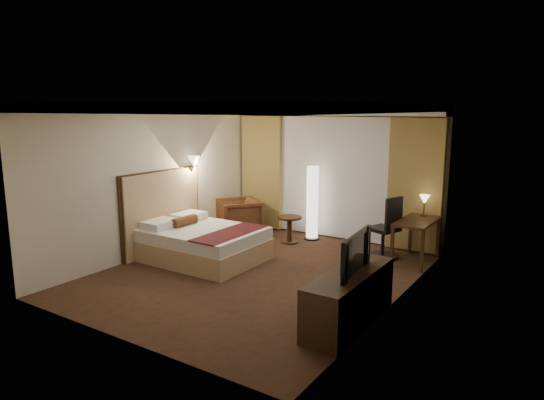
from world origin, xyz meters
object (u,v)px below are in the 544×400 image
Objects in this scene: floor_lamp at (312,203)px; desk at (416,241)px; office_chair at (384,227)px; television at (349,250)px; dresser at (349,298)px; armchair at (238,215)px; side_table at (290,230)px; bed at (204,244)px.

floor_lamp is 1.39× the size of desk.
floor_lamp is 1.33× the size of office_chair.
desk is (2.23, -0.35, -0.38)m from floor_lamp.
office_chair is at bearing -13.71° from floor_lamp.
dresser is at bearing -95.31° from television.
floor_lamp reaches higher than dresser.
armchair is 0.57× the size of floor_lamp.
armchair reaches higher than desk.
dresser is (3.72, -2.67, -0.09)m from armchair.
dresser is (0.05, -2.89, -0.04)m from desk.
floor_lamp is at bearing 62.85° from side_table.
television is (3.69, -2.67, 0.52)m from armchair.
television reaches higher than armchair.
desk is 2.89m from dresser.
office_chair is at bearing 2.27° from side_table.
dresser is (0.62, -2.84, -0.23)m from office_chair.
armchair is at bearing -175.38° from side_table.
floor_lamp is 3.98m from dresser.
television is at bearing -59.33° from office_chair.
armchair is at bearing 106.73° from bed.
bed is 1.98× the size of television.
armchair is 3.10m from office_chair.
armchair is 1.61× the size of side_table.
floor_lamp is 1.72m from office_chair.
office_chair is at bearing 6.45° from television.
bed is 1.29× the size of floor_lamp.
armchair reaches higher than dresser.
dresser reaches higher than side_table.
bed is 1.73× the size of office_chair.
television is (2.25, -3.24, 0.19)m from floor_lamp.
bed is 1.91m from side_table.
television is at bearing 2.42° from armchair.
dresser is at bearing 2.64° from armchair.
side_table is at bearing 42.91° from armchair.
armchair is 1.59m from floor_lamp.
desk is (3.16, 1.90, 0.09)m from bed.
bed is 1.76m from armchair.
desk is 0.63× the size of dresser.
armchair is at bearing 48.82° from television.
dresser is (2.52, -2.76, 0.07)m from side_table.
office_chair is 1.15× the size of television.
armchair is 0.87× the size of television.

